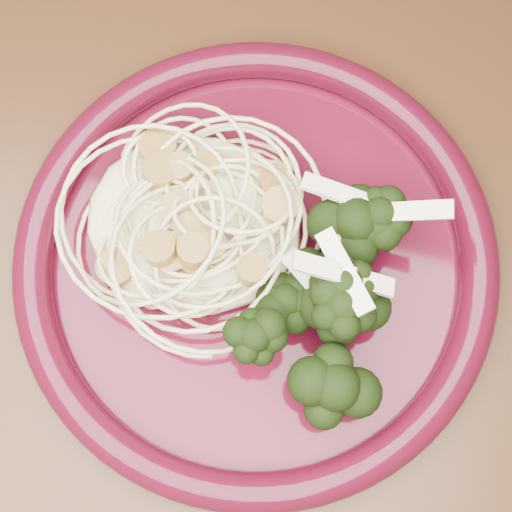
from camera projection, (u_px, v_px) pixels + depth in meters
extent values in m
plane|color=brown|center=(240.00, 416.00, 1.20)|extent=(3.50, 3.50, 0.00)
cube|color=#472814|center=(218.00, 361.00, 0.50)|extent=(1.20, 0.80, 0.04)
cylinder|color=#47091A|center=(256.00, 262.00, 0.49)|extent=(0.40, 0.40, 0.01)
torus|color=#470B1B|center=(256.00, 258.00, 0.48)|extent=(0.41, 0.41, 0.03)
ellipsoid|color=#F5EBB1|center=(193.00, 217.00, 0.48)|extent=(0.18, 0.17, 0.03)
ellipsoid|color=black|center=(338.00, 298.00, 0.45)|extent=(0.15, 0.19, 0.06)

